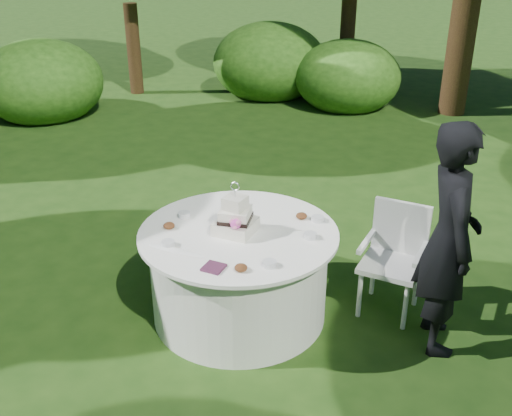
% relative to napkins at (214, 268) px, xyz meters
% --- Properties ---
extents(ground, '(80.00, 80.00, 0.00)m').
position_rel_napkins_xyz_m(ground, '(-0.09, 0.57, -0.78)').
color(ground, '#1B3A10').
rests_on(ground, ground).
extents(napkins, '(0.14, 0.14, 0.02)m').
position_rel_napkins_xyz_m(napkins, '(0.00, 0.00, 0.00)').
color(napkins, '#4A2039').
rests_on(napkins, table).
extents(feather_plume, '(0.48, 0.07, 0.01)m').
position_rel_napkins_xyz_m(feather_plume, '(-0.36, 0.10, -0.00)').
color(feather_plume, white).
rests_on(feather_plume, table).
extents(guest, '(0.63, 0.75, 1.77)m').
position_rel_napkins_xyz_m(guest, '(1.43, 0.89, 0.10)').
color(guest, black).
rests_on(guest, ground).
extents(table, '(1.56, 1.56, 0.77)m').
position_rel_napkins_xyz_m(table, '(-0.09, 0.57, -0.39)').
color(table, silver).
rests_on(table, ground).
extents(cake, '(0.30, 0.31, 0.42)m').
position_rel_napkins_xyz_m(cake, '(-0.10, 0.55, 0.10)').
color(cake, white).
rests_on(cake, table).
extents(chair, '(0.49, 0.48, 0.91)m').
position_rel_napkins_xyz_m(chair, '(1.01, 1.21, -0.26)').
color(chair, silver).
rests_on(chair, ground).
extents(votives, '(1.16, 0.95, 0.04)m').
position_rel_napkins_xyz_m(votives, '(-0.04, 0.60, 0.01)').
color(votives, silver).
rests_on(votives, table).
extents(petal_cups, '(0.97, 1.02, 0.05)m').
position_rel_napkins_xyz_m(petal_cups, '(-0.05, 0.47, 0.02)').
color(petal_cups, '#562D16').
rests_on(petal_cups, table).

